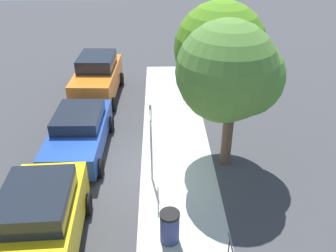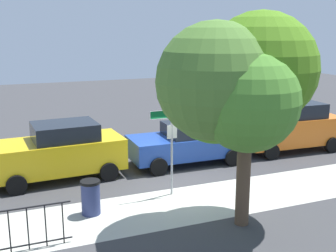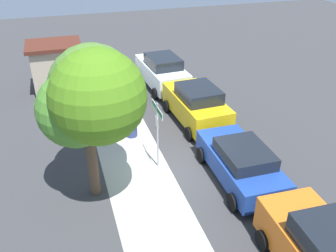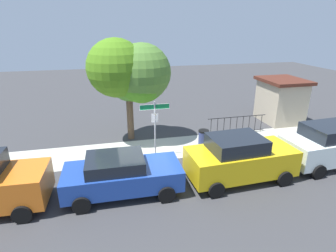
{
  "view_description": "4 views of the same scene",
  "coord_description": "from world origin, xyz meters",
  "px_view_note": "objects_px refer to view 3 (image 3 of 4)",
  "views": [
    {
      "loc": [
        10.08,
        0.65,
        7.66
      ],
      "look_at": [
        0.22,
        0.94,
        1.89
      ],
      "focal_mm": 38.12,
      "sensor_mm": 36.0,
      "label": 1
    },
    {
      "loc": [
        5.41,
        11.95,
        5.07
      ],
      "look_at": [
        0.44,
        -0.18,
        2.06
      ],
      "focal_mm": 45.44,
      "sensor_mm": 36.0,
      "label": 2
    },
    {
      "loc": [
        -11.03,
        3.61,
        8.6
      ],
      "look_at": [
        0.39,
        0.03,
        1.88
      ],
      "focal_mm": 38.69,
      "sensor_mm": 36.0,
      "label": 3
    },
    {
      "loc": [
        -1.6,
        -11.52,
        6.16
      ],
      "look_at": [
        1.05,
        -0.16,
        1.79
      ],
      "focal_mm": 29.31,
      "sensor_mm": 36.0,
      "label": 4
    }
  ],
  "objects_px": {
    "street_sign": "(157,123)",
    "shade_tree": "(92,97)",
    "car_blue": "(241,162)",
    "utility_shed": "(57,67)",
    "trash_bin": "(131,126)",
    "car_white": "(162,71)",
    "car_yellow": "(196,104)"
  },
  "relations": [
    {
      "from": "street_sign",
      "to": "car_blue",
      "type": "height_order",
      "value": "street_sign"
    },
    {
      "from": "street_sign",
      "to": "car_yellow",
      "type": "bearing_deg",
      "value": -43.02
    },
    {
      "from": "shade_tree",
      "to": "car_white",
      "type": "relative_size",
      "value": 1.16
    },
    {
      "from": "shade_tree",
      "to": "car_blue",
      "type": "distance_m",
      "value": 5.94
    },
    {
      "from": "car_white",
      "to": "utility_shed",
      "type": "bearing_deg",
      "value": 74.67
    },
    {
      "from": "car_blue",
      "to": "car_white",
      "type": "xyz_separation_m",
      "value": [
        9.6,
        0.21,
        0.16
      ]
    },
    {
      "from": "street_sign",
      "to": "car_white",
      "type": "height_order",
      "value": "street_sign"
    },
    {
      "from": "street_sign",
      "to": "car_blue",
      "type": "bearing_deg",
      "value": -123.72
    },
    {
      "from": "trash_bin",
      "to": "utility_shed",
      "type": "bearing_deg",
      "value": 24.4
    },
    {
      "from": "street_sign",
      "to": "utility_shed",
      "type": "bearing_deg",
      "value": 20.59
    },
    {
      "from": "shade_tree",
      "to": "utility_shed",
      "type": "xyz_separation_m",
      "value": [
        9.77,
        1.04,
        -2.28
      ]
    },
    {
      "from": "street_sign",
      "to": "shade_tree",
      "type": "bearing_deg",
      "value": 107.09
    },
    {
      "from": "shade_tree",
      "to": "car_blue",
      "type": "bearing_deg",
      "value": -102.0
    },
    {
      "from": "street_sign",
      "to": "car_blue",
      "type": "relative_size",
      "value": 0.64
    },
    {
      "from": "car_yellow",
      "to": "trash_bin",
      "type": "distance_m",
      "value": 3.35
    },
    {
      "from": "shade_tree",
      "to": "car_white",
      "type": "bearing_deg",
      "value": -29.67
    },
    {
      "from": "street_sign",
      "to": "trash_bin",
      "type": "relative_size",
      "value": 2.88
    },
    {
      "from": "car_blue",
      "to": "utility_shed",
      "type": "bearing_deg",
      "value": 30.32
    },
    {
      "from": "utility_shed",
      "to": "shade_tree",
      "type": "bearing_deg",
      "value": -173.95
    },
    {
      "from": "car_white",
      "to": "shade_tree",
      "type": "bearing_deg",
      "value": 146.98
    },
    {
      "from": "trash_bin",
      "to": "street_sign",
      "type": "bearing_deg",
      "value": -169.36
    },
    {
      "from": "street_sign",
      "to": "trash_bin",
      "type": "height_order",
      "value": "street_sign"
    },
    {
      "from": "shade_tree",
      "to": "trash_bin",
      "type": "bearing_deg",
      "value": -28.88
    },
    {
      "from": "street_sign",
      "to": "car_white",
      "type": "relative_size",
      "value": 0.59
    },
    {
      "from": "car_blue",
      "to": "car_yellow",
      "type": "height_order",
      "value": "car_yellow"
    },
    {
      "from": "utility_shed",
      "to": "car_yellow",
      "type": "bearing_deg",
      "value": -134.29
    },
    {
      "from": "street_sign",
      "to": "utility_shed",
      "type": "relative_size",
      "value": 0.95
    },
    {
      "from": "utility_shed",
      "to": "trash_bin",
      "type": "height_order",
      "value": "utility_shed"
    },
    {
      "from": "utility_shed",
      "to": "trash_bin",
      "type": "xyz_separation_m",
      "value": [
        -6.39,
        -2.9,
        -0.95
      ]
    },
    {
      "from": "car_yellow",
      "to": "utility_shed",
      "type": "distance_m",
      "value": 8.67
    },
    {
      "from": "utility_shed",
      "to": "street_sign",
      "type": "bearing_deg",
      "value": -159.41
    },
    {
      "from": "car_white",
      "to": "street_sign",
      "type": "bearing_deg",
      "value": 158.92
    }
  ]
}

